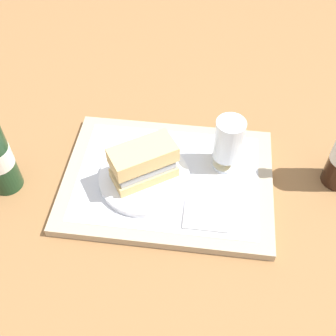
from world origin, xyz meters
name	(u,v)px	position (x,y,z in m)	size (l,w,h in m)	color
ground_plane	(168,183)	(0.00, 0.00, 0.00)	(3.00, 3.00, 0.00)	olive
tray	(168,180)	(0.00, 0.00, 0.01)	(0.44, 0.32, 0.02)	tan
placemat	(168,177)	(0.00, 0.00, 0.02)	(0.38, 0.27, 0.00)	silver
plate	(144,178)	(-0.05, -0.02, 0.03)	(0.19, 0.19, 0.01)	white
sandwich	(145,162)	(-0.04, -0.01, 0.08)	(0.14, 0.13, 0.08)	tan
beer_glass	(228,143)	(0.12, 0.05, 0.09)	(0.06, 0.06, 0.12)	silver
napkin_folded	(207,215)	(0.09, -0.09, 0.02)	(0.09, 0.07, 0.01)	white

